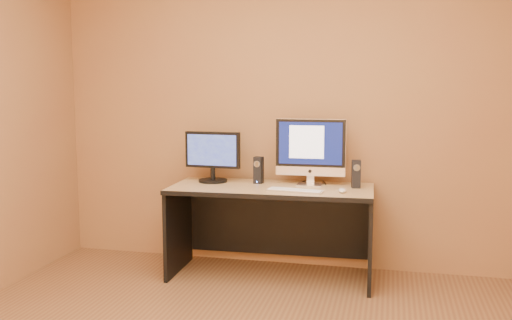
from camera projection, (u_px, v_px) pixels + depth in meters
The scene contains 10 objects.
walls at pixel (229, 123), 2.66m from camera, with size 4.00×4.00×2.60m, color olive, non-canonical shape.
desk at pixel (271, 232), 4.38m from camera, with size 1.53×0.67×0.71m, color tan, non-canonical shape.
imac at pixel (310, 151), 4.37m from camera, with size 0.54×0.20×0.53m, color silver, non-canonical shape.
second_monitor at pixel (213, 157), 4.53m from camera, with size 0.46×0.23×0.40m, color black, non-canonical shape.
speaker_left at pixel (259, 170), 4.48m from camera, with size 0.06×0.07×0.21m, color black, non-canonical shape.
speaker_right at pixel (356, 174), 4.28m from camera, with size 0.06×0.07×0.21m, color black, non-canonical shape.
keyboard at pixel (295, 190), 4.14m from camera, with size 0.41×0.11×0.02m, color silver.
mouse at pixel (342, 190), 4.10m from camera, with size 0.06×0.10×0.03m, color silver.
cable_a at pixel (324, 182), 4.52m from camera, with size 0.01×0.01×0.21m, color black.
cable_b at pixel (305, 181), 4.57m from camera, with size 0.01×0.01×0.17m, color black.
Camera 1 is at (0.74, -2.55, 1.47)m, focal length 40.00 mm.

